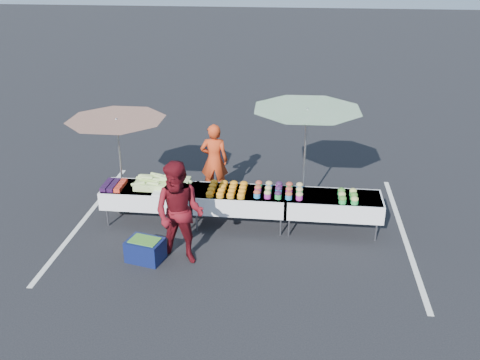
# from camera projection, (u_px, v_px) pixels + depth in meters

# --- Properties ---
(ground) EXTENTS (80.00, 80.00, 0.00)m
(ground) POSITION_uv_depth(u_px,v_px,m) (240.00, 226.00, 10.70)
(ground) COLOR black
(stripe_left) EXTENTS (0.10, 5.00, 0.00)m
(stripe_left) POSITION_uv_depth(u_px,v_px,m) (86.00, 217.00, 11.02)
(stripe_left) COLOR silver
(stripe_left) RESTS_ON ground
(stripe_right) EXTENTS (0.10, 5.00, 0.00)m
(stripe_right) POSITION_uv_depth(u_px,v_px,m) (404.00, 234.00, 10.37)
(stripe_right) COLOR silver
(stripe_right) RESTS_ON ground
(table_left) EXTENTS (1.86, 0.81, 0.75)m
(table_left) POSITION_uv_depth(u_px,v_px,m) (150.00, 195.00, 10.64)
(table_left) COLOR white
(table_left) RESTS_ON ground
(table_center) EXTENTS (1.86, 0.81, 0.75)m
(table_center) POSITION_uv_depth(u_px,v_px,m) (240.00, 199.00, 10.46)
(table_center) COLOR white
(table_center) RESTS_ON ground
(table_right) EXTENTS (1.86, 0.81, 0.75)m
(table_right) POSITION_uv_depth(u_px,v_px,m) (333.00, 204.00, 10.27)
(table_right) COLOR white
(table_right) RESTS_ON ground
(berry_punnets) EXTENTS (0.40, 0.54, 0.08)m
(berry_punnets) POSITION_uv_depth(u_px,v_px,m) (114.00, 185.00, 10.58)
(berry_punnets) COLOR black
(berry_punnets) RESTS_ON table_left
(corn_pile) EXTENTS (1.16, 0.57, 0.26)m
(corn_pile) POSITION_uv_depth(u_px,v_px,m) (162.00, 183.00, 10.55)
(corn_pile) COLOR #A4D26B
(corn_pile) RESTS_ON table_left
(plastic_bags) EXTENTS (0.30, 0.25, 0.05)m
(plastic_bags) POSITION_uv_depth(u_px,v_px,m) (161.00, 193.00, 10.26)
(plastic_bags) COLOR white
(plastic_bags) RESTS_ON table_left
(carrot_bowls) EXTENTS (0.75, 0.69, 0.11)m
(carrot_bowls) POSITION_uv_depth(u_px,v_px,m) (227.00, 189.00, 10.39)
(carrot_bowls) COLOR orange
(carrot_bowls) RESTS_ON table_center
(potato_cups) EXTENTS (0.94, 0.58, 0.16)m
(potato_cups) POSITION_uv_depth(u_px,v_px,m) (279.00, 190.00, 10.28)
(potato_cups) COLOR #287BBB
(potato_cups) RESTS_ON table_right
(bean_baskets) EXTENTS (0.36, 0.50, 0.15)m
(bean_baskets) POSITION_uv_depth(u_px,v_px,m) (348.00, 196.00, 10.06)
(bean_baskets) COLOR green
(bean_baskets) RESTS_ON table_right
(vendor) EXTENTS (0.62, 0.42, 1.65)m
(vendor) POSITION_uv_depth(u_px,v_px,m) (214.00, 160.00, 11.69)
(vendor) COLOR #BB3715
(vendor) RESTS_ON ground
(customer) EXTENTS (1.01, 0.84, 1.87)m
(customer) POSITION_uv_depth(u_px,v_px,m) (179.00, 214.00, 9.15)
(customer) COLOR #580D14
(customer) RESTS_ON ground
(umbrella_left) EXTENTS (2.60, 2.60, 2.03)m
(umbrella_left) POSITION_uv_depth(u_px,v_px,m) (117.00, 127.00, 10.57)
(umbrella_left) COLOR black
(umbrella_left) RESTS_ON ground
(umbrella_right) EXTENTS (2.83, 2.83, 2.25)m
(umbrella_right) POSITION_uv_depth(u_px,v_px,m) (307.00, 118.00, 10.47)
(umbrella_right) COLOR black
(umbrella_right) RESTS_ON ground
(storage_bin) EXTENTS (0.71, 0.59, 0.41)m
(storage_bin) POSITION_uv_depth(u_px,v_px,m) (145.00, 249.00, 9.46)
(storage_bin) COLOR #0D1642
(storage_bin) RESTS_ON ground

